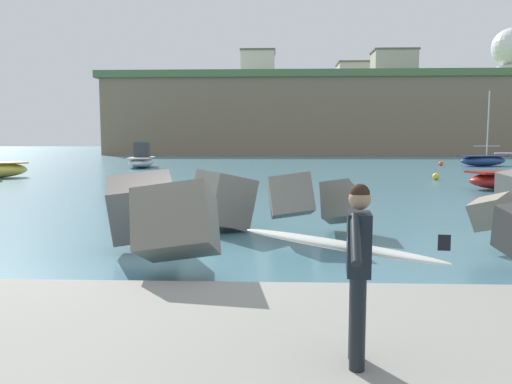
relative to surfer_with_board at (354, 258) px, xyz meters
The scene contains 14 objects.
ground_plane 5.20m from the surfer_with_board, 117.70° to the left, with size 400.00×400.00×0.00m, color #42707F.
walkway_path 2.65m from the surfer_with_board, 168.86° to the left, with size 48.00×4.40×0.24m, color gray.
breakwater_jetty 6.87m from the surfer_with_board, 75.40° to the left, with size 30.96×7.65×2.20m.
surfer_with_board is the anchor object (origin of this frame).
boat_near_left 22.71m from the surfer_with_board, 61.23° to the left, with size 4.60×2.69×7.96m.
boat_near_centre 41.63m from the surfer_with_board, 108.17° to the left, with size 2.92×6.20×2.30m.
boat_mid_left 47.05m from the surfer_with_board, 66.05° to the left, with size 5.32×3.42×7.13m.
mooring_buoy_inner 45.62m from the surfer_with_board, 70.62° to the left, with size 0.44×0.44×0.44m.
mooring_buoy_middle 27.48m from the surfer_with_board, 70.53° to the left, with size 0.44×0.44×0.44m.
headland_bluff 95.62m from the surfer_with_board, 81.09° to the left, with size 91.22×36.34×13.97m.
radar_dome 108.89m from the surfer_with_board, 64.64° to the left, with size 7.39×7.39×10.66m.
station_building_west 94.50m from the surfer_with_board, 76.67° to the left, with size 8.27×5.76×5.39m.
station_building_central 92.93m from the surfer_with_board, 92.61° to the left, with size 6.63×6.43×5.55m.
station_building_east 101.91m from the surfer_with_board, 80.83° to the left, with size 8.32×6.49×4.49m.
Camera 1 is at (1.56, -9.20, 2.42)m, focal length 34.42 mm.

